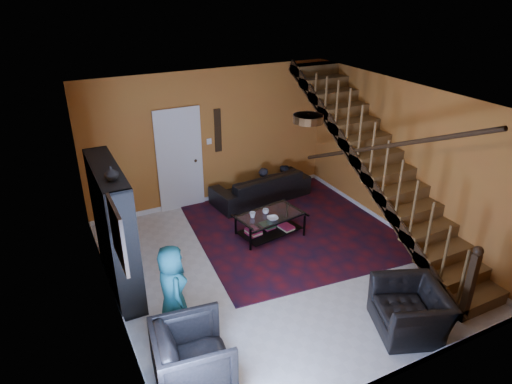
# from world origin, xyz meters

# --- Properties ---
(floor) EXTENTS (5.50, 5.50, 0.00)m
(floor) POSITION_xyz_m (0.00, 0.00, 0.00)
(floor) COLOR beige
(floor) RESTS_ON ground
(room) EXTENTS (5.50, 5.50, 5.50)m
(room) POSITION_xyz_m (-1.33, 1.33, 0.05)
(room) COLOR #AB6B26
(room) RESTS_ON ground
(staircase) EXTENTS (0.95, 5.02, 3.18)m
(staircase) POSITION_xyz_m (2.12, -0.00, 1.40)
(staircase) COLOR brown
(staircase) RESTS_ON floor
(bookshelf) EXTENTS (0.35, 1.80, 2.00)m
(bookshelf) POSITION_xyz_m (-2.40, 0.60, 0.96)
(bookshelf) COLOR black
(bookshelf) RESTS_ON floor
(door) EXTENTS (0.82, 0.05, 2.05)m
(door) POSITION_xyz_m (-0.70, 2.73, 1.02)
(door) COLOR silver
(door) RESTS_ON floor
(framed_picture) EXTENTS (0.04, 0.74, 0.74)m
(framed_picture) POSITION_xyz_m (-2.57, -0.90, 1.75)
(framed_picture) COLOR maroon
(framed_picture) RESTS_ON room
(wall_hanging) EXTENTS (0.14, 0.03, 0.90)m
(wall_hanging) POSITION_xyz_m (0.15, 2.73, 1.55)
(wall_hanging) COLOR black
(wall_hanging) RESTS_ON room
(ceiling_fixture) EXTENTS (0.40, 0.40, 0.10)m
(ceiling_fixture) POSITION_xyz_m (0.00, -0.80, 2.74)
(ceiling_fixture) COLOR #3F2814
(ceiling_fixture) RESTS_ON room
(rug) EXTENTS (3.91, 4.38, 0.02)m
(rug) POSITION_xyz_m (0.89, 1.13, 0.01)
(rug) COLOR #4A0D13
(rug) RESTS_ON floor
(sofa) EXTENTS (2.21, 1.07, 0.62)m
(sofa) POSITION_xyz_m (0.92, 2.30, 0.31)
(sofa) COLOR black
(sofa) RESTS_ON floor
(armchair_left) EXTENTS (0.99, 0.97, 0.81)m
(armchair_left) POSITION_xyz_m (-2.05, -1.74, 0.40)
(armchair_left) COLOR black
(armchair_left) RESTS_ON floor
(armchair_right) EXTENTS (1.16, 1.23, 0.64)m
(armchair_right) POSITION_xyz_m (0.89, -2.18, 0.32)
(armchair_right) COLOR black
(armchair_right) RESTS_ON floor
(person_adult_a) EXTENTS (0.45, 0.32, 1.16)m
(person_adult_a) POSITION_xyz_m (0.99, 2.35, 0.13)
(person_adult_a) COLOR black
(person_adult_a) RESTS_ON sofa
(person_adult_b) EXTENTS (0.55, 0.43, 1.12)m
(person_adult_b) POSITION_xyz_m (1.50, 2.35, 0.11)
(person_adult_b) COLOR black
(person_adult_b) RESTS_ON sofa
(person_child) EXTENTS (0.42, 0.63, 1.27)m
(person_child) POSITION_xyz_m (-1.95, -0.69, 0.64)
(person_child) COLOR #184A5B
(person_child) RESTS_ON armchair_left
(coffee_table) EXTENTS (1.27, 0.87, 0.45)m
(coffee_table) POSITION_xyz_m (0.37, 0.87, 0.26)
(coffee_table) COLOR black
(coffee_table) RESTS_ON floor
(cup_a) EXTENTS (0.15, 0.15, 0.09)m
(cup_a) POSITION_xyz_m (0.32, 0.93, 0.49)
(cup_a) COLOR #999999
(cup_a) RESTS_ON coffee_table
(cup_b) EXTENTS (0.12, 0.12, 0.10)m
(cup_b) POSITION_xyz_m (0.04, 0.91, 0.50)
(cup_b) COLOR #999999
(cup_b) RESTS_ON coffee_table
(bowl) EXTENTS (0.24, 0.24, 0.05)m
(bowl) POSITION_xyz_m (0.32, 0.67, 0.47)
(bowl) COLOR #999999
(bowl) RESTS_ON coffee_table
(vase) EXTENTS (0.18, 0.18, 0.19)m
(vase) POSITION_xyz_m (-2.41, 0.10, 2.10)
(vase) COLOR #999999
(vase) RESTS_ON bookshelf
(popcorn_bucket) EXTENTS (0.19, 0.19, 0.17)m
(popcorn_bucket) POSITION_xyz_m (-1.77, -2.00, 0.11)
(popcorn_bucket) COLOR red
(popcorn_bucket) RESTS_ON rug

